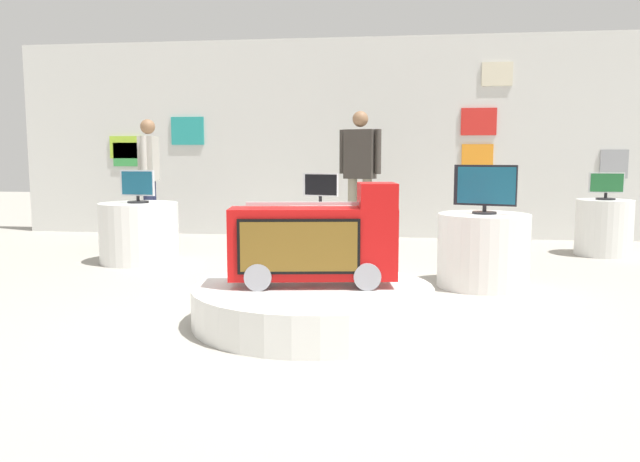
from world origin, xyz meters
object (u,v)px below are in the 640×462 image
display_pedestal_right_rear (604,227)px  display_pedestal_far_right (139,233)px  shopper_browsing_near_truck (149,171)px  tv_on_left_rear (320,187)px  main_display_pedestal (312,304)px  display_pedestal_center_rear (483,250)px  tv_on_center_rear (485,188)px  shopper_browsing_rear (360,169)px  tv_on_far_right (138,186)px  novelty_firetruck_tv (316,243)px  tv_on_right_rear (606,186)px  display_pedestal_left_rear (320,236)px

display_pedestal_right_rear → display_pedestal_far_right: bearing=-167.1°
display_pedestal_right_rear → shopper_browsing_near_truck: shopper_browsing_near_truck is taller
tv_on_left_rear → display_pedestal_far_right: size_ratio=0.46×
main_display_pedestal → display_pedestal_center_rear: display_pedestal_center_rear is taller
tv_on_center_rear → shopper_browsing_rear: 2.51m
tv_on_far_right → shopper_browsing_near_truck: (-0.50, 1.52, 0.13)m
display_pedestal_far_right → shopper_browsing_near_truck: shopper_browsing_near_truck is taller
display_pedestal_center_rear → tv_on_center_rear: bearing=-72.7°
novelty_firetruck_tv → shopper_browsing_rear: size_ratio=0.69×
display_pedestal_center_rear → display_pedestal_right_rear: bearing=51.1°
tv_on_right_rear → main_display_pedestal: bearing=-130.8°
tv_on_center_rear → shopper_browsing_rear: shopper_browsing_rear is taller
display_pedestal_center_rear → shopper_browsing_near_truck: shopper_browsing_near_truck is taller
shopper_browsing_rear → tv_on_far_right: bearing=-151.6°
tv_on_left_rear → display_pedestal_center_rear: 1.89m
main_display_pedestal → novelty_firetruck_tv: 0.45m
display_pedestal_left_rear → tv_on_left_rear: (0.00, -0.00, 0.53)m
tv_on_right_rear → display_pedestal_far_right: size_ratio=0.46×
tv_on_center_rear → shopper_browsing_near_truck: size_ratio=0.32×
main_display_pedestal → tv_on_far_right: 3.35m
display_pedestal_left_rear → main_display_pedestal: bearing=-83.8°
shopper_browsing_near_truck → shopper_browsing_rear: bearing=-4.3°
display_pedestal_right_rear → novelty_firetruck_tv: bearing=-130.5°
tv_on_left_rear → shopper_browsing_near_truck: 3.00m
display_pedestal_left_rear → display_pedestal_far_right: (-2.07, 0.02, 0.00)m
tv_on_left_rear → tv_on_right_rear: 3.53m
display_pedestal_far_right → shopper_browsing_rear: bearing=28.3°
novelty_firetruck_tv → display_pedestal_center_rear: 2.01m
display_pedestal_center_rear → novelty_firetruck_tv: bearing=-132.5°
main_display_pedestal → display_pedestal_center_rear: 2.02m
display_pedestal_left_rear → tv_on_left_rear: tv_on_left_rear is taller
tv_on_far_right → display_pedestal_right_rear: bearing=13.0°
display_pedestal_center_rear → tv_on_center_rear: 0.57m
display_pedestal_right_rear → shopper_browsing_rear: 3.05m
shopper_browsing_near_truck → display_pedestal_right_rear: bearing=-2.7°
display_pedestal_center_rear → display_pedestal_right_rear: 2.67m
tv_on_left_rear → shopper_browsing_rear: (0.33, 1.32, 0.17)m
display_pedestal_right_rear → tv_on_right_rear: 0.51m
display_pedestal_right_rear → display_pedestal_far_right: 5.51m
main_display_pedestal → display_pedestal_left_rear: bearing=96.2°
tv_on_right_rear → shopper_browsing_rear: bearing=178.7°
shopper_browsing_rear → display_pedestal_right_rear: bearing=-1.2°
display_pedestal_center_rear → main_display_pedestal: bearing=-133.1°
tv_on_center_rear → novelty_firetruck_tv: bearing=-132.7°
novelty_firetruck_tv → display_pedestal_right_rear: novelty_firetruck_tv is taller
novelty_firetruck_tv → shopper_browsing_near_truck: (-2.85, 3.83, 0.41)m
tv_on_right_rear → tv_on_far_right: (-5.37, -1.23, 0.02)m
tv_on_left_rear → tv_on_far_right: size_ratio=0.97×
novelty_firetruck_tv → tv_on_center_rear: bearing=47.3°
display_pedestal_left_rear → display_pedestal_right_rear: same height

